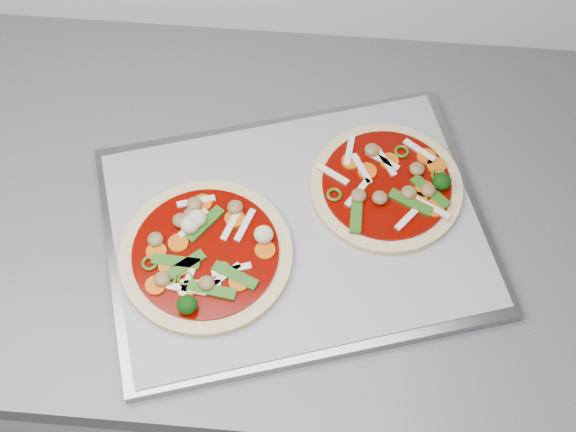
{
  "coord_description": "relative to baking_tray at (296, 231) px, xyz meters",
  "views": [
    {
      "loc": [
        0.32,
        0.76,
        1.79
      ],
      "look_at": [
        0.28,
        1.26,
        0.93
      ],
      "focal_mm": 50.0,
      "sensor_mm": 36.0,
      "label": 1
    }
  ],
  "objects": [
    {
      "name": "pizza_left",
      "position": [
        -0.11,
        -0.05,
        0.02
      ],
      "size": [
        0.29,
        0.29,
        0.04
      ],
      "rotation": [
        0.0,
        0.0,
        0.59
      ],
      "color": "tan",
      "rests_on": "parchment"
    },
    {
      "name": "base_cabinet",
      "position": [
        -0.29,
        0.04,
        -0.48
      ],
      "size": [
        3.6,
        0.6,
        0.86
      ],
      "primitive_type": "cube",
      "color": "#B2B2AF",
      "rests_on": "ground"
    },
    {
      "name": "parchment",
      "position": [
        -0.0,
        0.0,
        0.01
      ],
      "size": [
        0.53,
        0.45,
        0.0
      ],
      "primitive_type": "cube",
      "rotation": [
        0.0,
        0.0,
        0.32
      ],
      "color": "#A0A0A6",
      "rests_on": "baking_tray"
    },
    {
      "name": "pizza_right",
      "position": [
        0.11,
        0.07,
        0.02
      ],
      "size": [
        0.23,
        0.23,
        0.03
      ],
      "rotation": [
        0.0,
        0.0,
        0.23
      ],
      "color": "tan",
      "rests_on": "parchment"
    },
    {
      "name": "countertop",
      "position": [
        -0.29,
        0.04,
        -0.03
      ],
      "size": [
        3.6,
        0.6,
        0.04
      ],
      "primitive_type": "cube",
      "color": "slate",
      "rests_on": "base_cabinet"
    },
    {
      "name": "baking_tray",
      "position": [
        0.0,
        0.0,
        0.0
      ],
      "size": [
        0.55,
        0.47,
        0.02
      ],
      "primitive_type": "cube",
      "rotation": [
        0.0,
        0.0,
        0.3
      ],
      "color": "gray",
      "rests_on": "countertop"
    }
  ]
}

